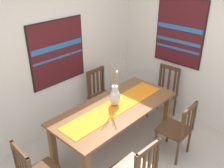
% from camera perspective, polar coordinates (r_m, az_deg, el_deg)
% --- Properties ---
extents(wall_back, '(6.40, 0.12, 2.70)m').
position_cam_1_polar(wall_back, '(4.03, -13.60, 6.73)').
color(wall_back, silver).
rests_on(wall_back, ground_plane).
extents(wall_side, '(0.12, 6.40, 2.70)m').
position_cam_1_polar(wall_side, '(4.35, 23.04, 6.81)').
color(wall_side, silver).
rests_on(wall_side, ground_plane).
extents(dining_table, '(1.93, 0.85, 0.76)m').
position_cam_1_polar(dining_table, '(3.70, 0.77, -6.59)').
color(dining_table, brown).
rests_on(dining_table, ground_plane).
extents(table_runner, '(1.77, 0.36, 0.01)m').
position_cam_1_polar(table_runner, '(3.64, 0.78, -5.10)').
color(table_runner, orange).
rests_on(table_runner, dining_table).
extents(centerpiece_vase, '(0.26, 0.20, 0.78)m').
position_cam_1_polar(centerpiece_vase, '(3.59, 0.67, -2.71)').
color(centerpiece_vase, silver).
rests_on(centerpiece_vase, dining_table).
extents(chair_0, '(0.44, 0.44, 0.95)m').
position_cam_1_polar(chair_0, '(4.68, 11.70, -1.85)').
color(chair_0, '#4C301C').
rests_on(chair_0, ground_plane).
extents(chair_3, '(0.43, 0.43, 0.91)m').
position_cam_1_polar(chair_3, '(3.81, 14.60, -9.84)').
color(chair_3, '#4C301C').
rests_on(chair_3, ground_plane).
extents(chair_4, '(0.42, 0.42, 0.94)m').
position_cam_1_polar(chair_4, '(4.51, -2.47, -2.35)').
color(chair_4, '#4C301C').
rests_on(chair_4, ground_plane).
extents(painting_on_back_wall, '(0.98, 0.05, 1.01)m').
position_cam_1_polar(painting_on_back_wall, '(4.01, -12.16, 6.93)').
color(painting_on_back_wall, black).
extents(painting_on_side_wall, '(0.05, 0.88, 1.13)m').
position_cam_1_polar(painting_on_side_wall, '(4.49, 15.00, 11.17)').
color(painting_on_side_wall, black).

